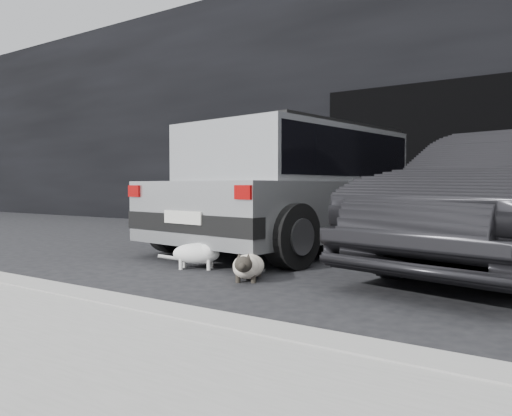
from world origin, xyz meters
The scene contains 7 objects.
ground centered at (0.00, 0.00, 0.00)m, with size 80.00×80.00×0.00m, color black.
building_facade centered at (1.00, 6.00, 2.50)m, with size 34.00×4.00×5.00m, color black.
garage_opening centered at (1.00, 3.99, 1.30)m, with size 4.00×0.10×2.60m, color black.
curb centered at (1.00, -2.60, 0.06)m, with size 18.00×0.25×0.12m, color gray.
silver_hatchback centered at (-0.08, 1.19, 0.88)m, with size 2.62×4.60×1.62m.
cat_siamese centered at (0.65, -1.12, 0.13)m, with size 0.49×0.73×0.28m.
cat_white centered at (-0.11, -0.89, 0.16)m, with size 0.65×0.44×0.34m.
Camera 1 is at (3.17, -4.71, 0.84)m, focal length 35.00 mm.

